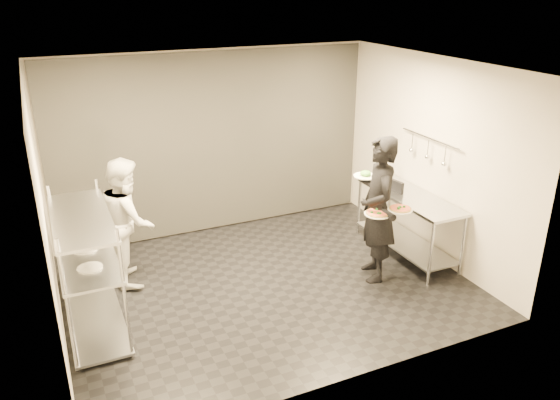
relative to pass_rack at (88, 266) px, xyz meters
name	(u,v)px	position (x,y,z in m)	size (l,w,h in m)	color
room_shell	(233,158)	(2.15, 1.18, 0.63)	(5.00, 4.00, 2.80)	black
pass_rack	(88,266)	(0.00, 0.00, 0.00)	(0.60, 1.60, 1.50)	silver
prep_counter	(408,214)	(4.33, 0.00, -0.14)	(0.60, 1.80, 0.92)	silver
utensil_rail	(428,149)	(4.58, 0.00, 0.78)	(0.07, 1.20, 0.31)	silver
waiter	(378,210)	(3.55, -0.36, 0.20)	(0.71, 0.46, 1.93)	black
chef	(128,221)	(0.60, 0.92, 0.07)	(0.81, 0.63, 1.67)	silver
pizza_plate_near	(377,213)	(3.43, -0.53, 0.24)	(0.33, 0.33, 0.05)	silver
pizza_plate_far	(400,209)	(3.71, -0.62, 0.28)	(0.31, 0.31, 0.05)	silver
salad_plate	(365,175)	(3.50, -0.11, 0.60)	(0.31, 0.31, 0.07)	silver
pos_monitor	(397,187)	(4.21, 0.15, 0.24)	(0.05, 0.23, 0.17)	black
bottle_green	(377,169)	(4.30, 0.80, 0.29)	(0.08, 0.08, 0.27)	gray
bottle_clear	(383,173)	(4.36, 0.72, 0.24)	(0.05, 0.05, 0.17)	gray
bottle_dark	(388,173)	(4.38, 0.61, 0.27)	(0.07, 0.07, 0.24)	black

